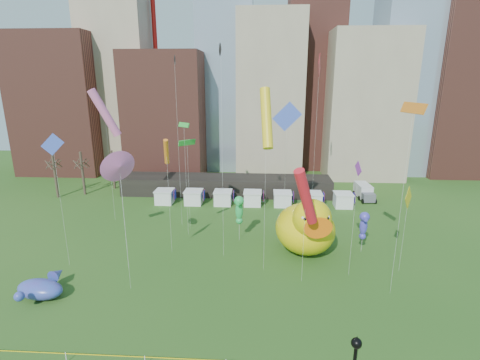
# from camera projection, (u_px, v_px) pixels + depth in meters

# --- Properties ---
(skyline) EXTENTS (101.00, 23.00, 68.00)m
(skyline) POSITION_uv_depth(u_px,v_px,m) (262.00, 75.00, 79.13)
(skyline) COLOR brown
(skyline) RESTS_ON ground
(pavilion) EXTENTS (38.00, 6.00, 3.20)m
(pavilion) POSITION_uv_depth(u_px,v_px,m) (226.00, 185.00, 66.52)
(pavilion) COLOR black
(pavilion) RESTS_ON ground
(vendor_tents) EXTENTS (33.24, 2.80, 2.40)m
(vendor_tents) POSITION_uv_depth(u_px,v_px,m) (253.00, 199.00, 60.60)
(vendor_tents) COLOR white
(vendor_tents) RESTS_ON ground
(bare_trees) EXTENTS (8.44, 6.44, 8.50)m
(bare_trees) POSITION_uv_depth(u_px,v_px,m) (83.00, 173.00, 65.96)
(bare_trees) COLOR #382B21
(bare_trees) RESTS_ON ground
(big_duck) EXTENTS (8.28, 10.30, 7.54)m
(big_duck) POSITION_uv_depth(u_px,v_px,m) (306.00, 226.00, 43.20)
(big_duck) COLOR yellow
(big_duck) RESTS_ON ground
(small_duck) EXTENTS (3.65, 4.59, 3.38)m
(small_duck) POSITION_uv_depth(u_px,v_px,m) (306.00, 217.00, 51.53)
(small_duck) COLOR white
(small_duck) RESTS_ON ground
(seahorse_green) EXTENTS (1.39, 1.69, 6.12)m
(seahorse_green) POSITION_uv_depth(u_px,v_px,m) (239.00, 208.00, 46.36)
(seahorse_green) COLOR silver
(seahorse_green) RESTS_ON ground
(seahorse_purple) EXTENTS (1.29, 1.57, 5.21)m
(seahorse_purple) POSITION_uv_depth(u_px,v_px,m) (364.00, 224.00, 43.37)
(seahorse_purple) COLOR silver
(seahorse_purple) RESTS_ON ground
(whale_inflatable) EXTENTS (5.07, 6.11, 2.09)m
(whale_inflatable) POSITION_uv_depth(u_px,v_px,m) (41.00, 288.00, 35.00)
(whale_inflatable) COLOR #4C389A
(whale_inflatable) RESTS_ON ground
(box_truck) EXTENTS (2.70, 6.02, 2.50)m
(box_truck) POSITION_uv_depth(u_px,v_px,m) (364.00, 191.00, 63.98)
(box_truck) COLOR silver
(box_truck) RESTS_ON ground
(kite_0) EXTENTS (0.84, 3.37, 24.02)m
(kite_0) POSITION_uv_depth(u_px,v_px,m) (319.00, 69.00, 51.46)
(kite_0) COLOR silver
(kite_0) RESTS_ON ground
(kite_1) EXTENTS (1.51, 2.63, 14.13)m
(kite_1) POSITION_uv_depth(u_px,v_px,m) (119.00, 166.00, 33.16)
(kite_1) COLOR silver
(kite_1) RESTS_ON ground
(kite_2) EXTENTS (0.45, 1.29, 24.10)m
(kite_2) POSITION_uv_depth(u_px,v_px,m) (221.00, 52.00, 37.30)
(kite_2) COLOR silver
(kite_2) RESTS_ON ground
(kite_3) EXTENTS (1.67, 1.44, 15.24)m
(kite_3) POSITION_uv_depth(u_px,v_px,m) (184.00, 127.00, 45.36)
(kite_3) COLOR silver
(kite_3) RESTS_ON ground
(kite_4) EXTENTS (1.58, 3.67, 19.78)m
(kite_4) POSITION_uv_depth(u_px,v_px,m) (266.00, 118.00, 35.70)
(kite_4) COLOR silver
(kite_4) RESTS_ON ground
(kite_5) EXTENTS (3.63, 0.13, 17.89)m
(kite_5) POSITION_uv_depth(u_px,v_px,m) (287.00, 118.00, 44.14)
(kite_5) COLOR silver
(kite_5) RESTS_ON ground
(kite_6) EXTENTS (1.20, 3.04, 18.55)m
(kite_6) POSITION_uv_depth(u_px,v_px,m) (413.00, 109.00, 31.03)
(kite_6) COLOR silver
(kite_6) RESTS_ON ground
(kite_7) EXTENTS (0.33, 1.54, 12.67)m
(kite_7) POSITION_uv_depth(u_px,v_px,m) (358.00, 173.00, 36.08)
(kite_7) COLOR silver
(kite_7) RESTS_ON ground
(kite_8) EXTENTS (3.25, 3.49, 12.46)m
(kite_8) POSITION_uv_depth(u_px,v_px,m) (306.00, 197.00, 35.43)
(kite_8) COLOR silver
(kite_8) RESTS_ON ground
(kite_9) EXTENTS (4.04, 3.07, 19.37)m
(kite_9) POSITION_uv_depth(u_px,v_px,m) (105.00, 113.00, 50.09)
(kite_9) COLOR silver
(kite_9) RESTS_ON ground
(kite_10) EXTENTS (0.39, 1.33, 23.55)m
(kite_10) POSITION_uv_depth(u_px,v_px,m) (174.00, 62.00, 46.56)
(kite_10) COLOR silver
(kite_10) RESTS_ON ground
(kite_11) EXTENTS (2.14, 2.00, 12.66)m
(kite_11) POSITION_uv_depth(u_px,v_px,m) (187.00, 143.00, 48.51)
(kite_11) COLOR silver
(kite_11) RESTS_ON ground
(kite_12) EXTENTS (1.55, 2.20, 9.83)m
(kite_12) POSITION_uv_depth(u_px,v_px,m) (408.00, 199.00, 37.77)
(kite_12) COLOR silver
(kite_12) RESTS_ON ground
(kite_13) EXTENTS (2.29, 0.57, 15.11)m
(kite_13) POSITION_uv_depth(u_px,v_px,m) (53.00, 147.00, 37.62)
(kite_13) COLOR silver
(kite_13) RESTS_ON ground
(kite_14) EXTENTS (0.95, 1.90, 14.07)m
(kite_14) POSITION_uv_depth(u_px,v_px,m) (166.00, 152.00, 41.09)
(kite_14) COLOR silver
(kite_14) RESTS_ON ground
(kite_15) EXTENTS (1.07, 1.28, 12.84)m
(kite_15) POSITION_uv_depth(u_px,v_px,m) (119.00, 164.00, 37.27)
(kite_15) COLOR silver
(kite_15) RESTS_ON ground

